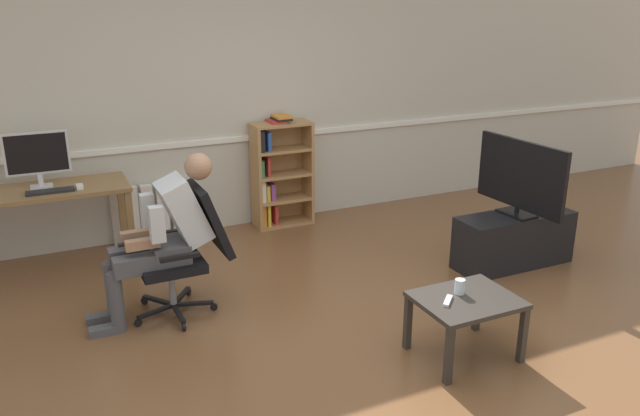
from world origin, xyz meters
name	(u,v)px	position (x,y,z in m)	size (l,w,h in m)	color
ground_plane	(352,340)	(0.00, 0.00, 0.00)	(18.00, 18.00, 0.00)	brown
back_wall	(230,96)	(0.00, 2.65, 1.35)	(12.00, 0.13, 2.70)	beige
computer_desk	(46,201)	(-1.81, 2.15, 0.65)	(1.35, 0.59, 0.76)	olive
imac_monitor	(37,155)	(-1.82, 2.23, 1.03)	(0.51, 0.14, 0.47)	silver
keyboard	(50,191)	(-1.77, 2.01, 0.77)	(0.38, 0.12, 0.02)	black
computer_mouse	(80,187)	(-1.53, 2.03, 0.77)	(0.06, 0.10, 0.03)	white
bookshelf	(278,174)	(0.42, 2.44, 0.55)	(0.61, 0.29, 1.15)	#AD7F4C
radiator	(156,212)	(-0.84, 2.54, 0.28)	(0.83, 0.08, 0.57)	white
office_chair	(189,246)	(-0.89, 0.94, 0.53)	(0.76, 0.61, 0.98)	black
person_seated	(163,234)	(-1.07, 0.94, 0.65)	(0.99, 0.40, 1.22)	#4C4C51
tv_stand	(514,240)	(1.91, 0.55, 0.24)	(1.09, 0.37, 0.48)	black
tv_screen	(520,177)	(1.92, 0.55, 0.82)	(0.22, 0.97, 0.66)	black
coffee_table	(466,306)	(0.59, -0.48, 0.36)	(0.65, 0.52, 0.42)	#332D28
drinking_glass	(460,287)	(0.58, -0.40, 0.47)	(0.07, 0.07, 0.10)	silver
spare_remote	(448,301)	(0.44, -0.47, 0.43)	(0.04, 0.15, 0.02)	white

